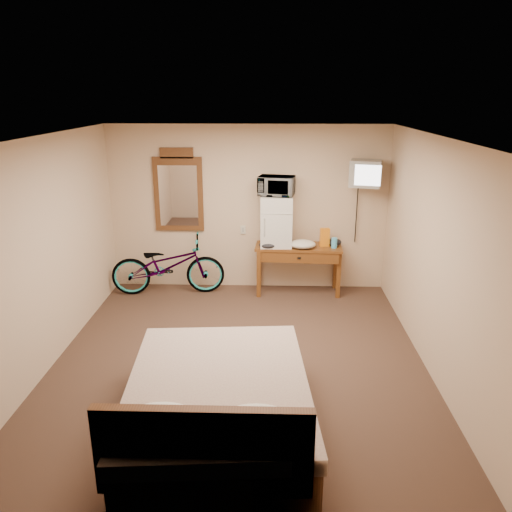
{
  "coord_description": "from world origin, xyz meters",
  "views": [
    {
      "loc": [
        0.35,
        -5.11,
        2.92
      ],
      "look_at": [
        0.18,
        0.5,
        1.08
      ],
      "focal_mm": 35.0,
      "sensor_mm": 36.0,
      "label": 1
    }
  ],
  "objects_px": {
    "microwave": "(276,186)",
    "crt_television": "(365,173)",
    "wall_mirror": "(178,191)",
    "bicycle": "(168,265)",
    "bed": "(218,407)",
    "blue_cup": "(334,243)",
    "mini_fridge": "(276,221)",
    "desk": "(298,254)"
  },
  "relations": [
    {
      "from": "bicycle",
      "to": "bed",
      "type": "height_order",
      "value": "bed"
    },
    {
      "from": "mini_fridge",
      "to": "wall_mirror",
      "type": "xyz_separation_m",
      "value": [
        -1.47,
        0.22,
        0.39
      ]
    },
    {
      "from": "wall_mirror",
      "to": "crt_television",
      "type": "bearing_deg",
      "value": -5.23
    },
    {
      "from": "microwave",
      "to": "blue_cup",
      "type": "xyz_separation_m",
      "value": [
        0.86,
        -0.11,
        -0.82
      ]
    },
    {
      "from": "crt_television",
      "to": "blue_cup",
      "type": "bearing_deg",
      "value": -168.63
    },
    {
      "from": "desk",
      "to": "mini_fridge",
      "type": "height_order",
      "value": "mini_fridge"
    },
    {
      "from": "wall_mirror",
      "to": "bicycle",
      "type": "bearing_deg",
      "value": -114.97
    },
    {
      "from": "desk",
      "to": "microwave",
      "type": "distance_m",
      "value": 1.08
    },
    {
      "from": "microwave",
      "to": "bed",
      "type": "distance_m",
      "value": 3.72
    },
    {
      "from": "microwave",
      "to": "crt_television",
      "type": "xyz_separation_m",
      "value": [
        1.26,
        -0.03,
        0.19
      ]
    },
    {
      "from": "bed",
      "to": "blue_cup",
      "type": "bearing_deg",
      "value": 67.31
    },
    {
      "from": "mini_fridge",
      "to": "microwave",
      "type": "relative_size",
      "value": 1.49
    },
    {
      "from": "mini_fridge",
      "to": "wall_mirror",
      "type": "height_order",
      "value": "wall_mirror"
    },
    {
      "from": "desk",
      "to": "crt_television",
      "type": "distance_m",
      "value": 1.52
    },
    {
      "from": "mini_fridge",
      "to": "bicycle",
      "type": "distance_m",
      "value": 1.76
    },
    {
      "from": "wall_mirror",
      "to": "bed",
      "type": "bearing_deg",
      "value": -75.44
    },
    {
      "from": "bed",
      "to": "desk",
      "type": "bearing_deg",
      "value": 75.58
    },
    {
      "from": "microwave",
      "to": "crt_television",
      "type": "height_order",
      "value": "crt_television"
    },
    {
      "from": "desk",
      "to": "wall_mirror",
      "type": "relative_size",
      "value": 1.05
    },
    {
      "from": "crt_television",
      "to": "bed",
      "type": "bearing_deg",
      "value": -117.76
    },
    {
      "from": "desk",
      "to": "crt_television",
      "type": "xyz_separation_m",
      "value": [
        0.92,
        0.02,
        1.21
      ]
    },
    {
      "from": "desk",
      "to": "bicycle",
      "type": "relative_size",
      "value": 0.77
    },
    {
      "from": "microwave",
      "to": "bed",
      "type": "height_order",
      "value": "microwave"
    },
    {
      "from": "blue_cup",
      "to": "wall_mirror",
      "type": "distance_m",
      "value": 2.45
    },
    {
      "from": "microwave",
      "to": "mini_fridge",
      "type": "bearing_deg",
      "value": -112.64
    },
    {
      "from": "desk",
      "to": "bicycle",
      "type": "distance_m",
      "value": 1.97
    },
    {
      "from": "crt_television",
      "to": "desk",
      "type": "bearing_deg",
      "value": -178.69
    },
    {
      "from": "wall_mirror",
      "to": "bicycle",
      "type": "distance_m",
      "value": 1.13
    },
    {
      "from": "bicycle",
      "to": "bed",
      "type": "distance_m",
      "value": 3.5
    },
    {
      "from": "desk",
      "to": "crt_television",
      "type": "bearing_deg",
      "value": 1.31
    },
    {
      "from": "desk",
      "to": "mini_fridge",
      "type": "distance_m",
      "value": 0.61
    },
    {
      "from": "desk",
      "to": "bicycle",
      "type": "xyz_separation_m",
      "value": [
        -1.96,
        -0.05,
        -0.18
      ]
    },
    {
      "from": "desk",
      "to": "blue_cup",
      "type": "xyz_separation_m",
      "value": [
        0.52,
        -0.06,
        0.2
      ]
    },
    {
      "from": "crt_television",
      "to": "bed",
      "type": "distance_m",
      "value": 4.13
    },
    {
      "from": "crt_television",
      "to": "wall_mirror",
      "type": "relative_size",
      "value": 0.48
    },
    {
      "from": "crt_television",
      "to": "bed",
      "type": "xyz_separation_m",
      "value": [
        -1.79,
        -3.39,
        -1.54
      ]
    },
    {
      "from": "mini_fridge",
      "to": "crt_television",
      "type": "height_order",
      "value": "crt_television"
    },
    {
      "from": "microwave",
      "to": "crt_television",
      "type": "bearing_deg",
      "value": 9.65
    },
    {
      "from": "bicycle",
      "to": "microwave",
      "type": "bearing_deg",
      "value": -93.03
    },
    {
      "from": "bicycle",
      "to": "crt_television",
      "type": "bearing_deg",
      "value": -95.23
    },
    {
      "from": "blue_cup",
      "to": "crt_television",
      "type": "distance_m",
      "value": 1.09
    },
    {
      "from": "desk",
      "to": "mini_fridge",
      "type": "xyz_separation_m",
      "value": [
        -0.34,
        0.05,
        0.5
      ]
    }
  ]
}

